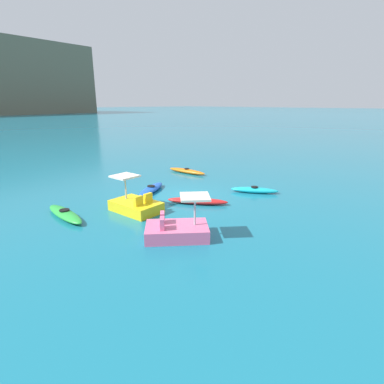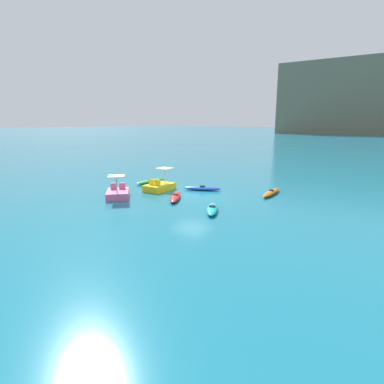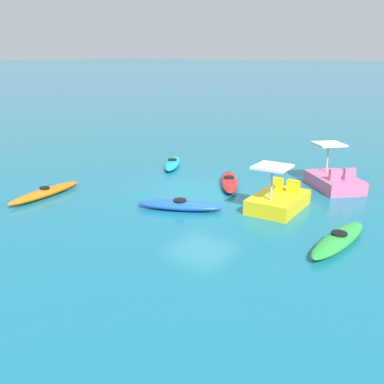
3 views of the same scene
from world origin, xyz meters
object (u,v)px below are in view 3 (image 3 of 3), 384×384
at_px(kayak_blue, 180,205).
at_px(kayak_green, 339,239).
at_px(kayak_orange, 45,193).
at_px(kayak_red, 229,181).
at_px(kayak_cyan, 172,163).
at_px(pedal_boat_pink, 334,180).
at_px(pedal_boat_yellow, 278,200).

height_order(kayak_blue, kayak_green, same).
distance_m(kayak_orange, kayak_green, 10.51).
height_order(kayak_red, kayak_cyan, same).
bearing_deg(kayak_blue, pedal_boat_pink, -119.80).
xyz_separation_m(kayak_red, kayak_green, (-5.60, 3.07, 0.00)).
distance_m(kayak_red, pedal_boat_yellow, 3.20).
relative_size(kayak_cyan, kayak_blue, 0.89).
bearing_deg(pedal_boat_yellow, pedal_boat_pink, -99.98).
distance_m(kayak_green, pedal_boat_pink, 5.67).
height_order(kayak_blue, pedal_boat_yellow, pedal_boat_yellow).
bearing_deg(kayak_orange, kayak_blue, -158.59).
bearing_deg(kayak_blue, kayak_green, -175.59).
bearing_deg(kayak_red, kayak_green, 151.22).
distance_m(kayak_orange, kayak_cyan, 6.46).
height_order(kayak_orange, kayak_blue, same).
height_order(kayak_red, kayak_blue, same).
bearing_deg(pedal_boat_yellow, kayak_green, 148.20).
bearing_deg(kayak_red, pedal_boat_yellow, 154.23).
xyz_separation_m(kayak_orange, kayak_blue, (-4.91, -1.92, 0.00)).
xyz_separation_m(kayak_red, kayak_cyan, (3.79, -0.99, 0.00)).
distance_m(kayak_orange, kayak_red, 7.13).
xyz_separation_m(kayak_cyan, pedal_boat_yellow, (-6.67, 2.38, 0.17)).
bearing_deg(kayak_blue, pedal_boat_yellow, -141.34).
bearing_deg(kayak_blue, kayak_red, -85.81).
relative_size(kayak_cyan, pedal_boat_yellow, 1.03).
relative_size(kayak_blue, kayak_green, 0.90).
bearing_deg(pedal_boat_pink, kayak_red, 32.02).
bearing_deg(kayak_green, kayak_orange, 12.84).
xyz_separation_m(kayak_blue, pedal_boat_yellow, (-2.62, -2.10, 0.17)).
xyz_separation_m(pedal_boat_yellow, pedal_boat_pink, (-0.63, -3.58, 0.00)).
relative_size(pedal_boat_yellow, pedal_boat_pink, 0.91).
bearing_deg(kayak_red, kayak_orange, 49.31).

